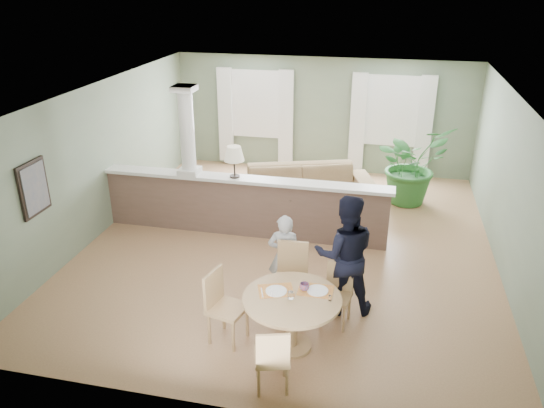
% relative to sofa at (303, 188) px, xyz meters
% --- Properties ---
extents(ground, '(8.00, 8.00, 0.00)m').
position_rel_sofa_xyz_m(ground, '(0.04, -1.62, -0.42)').
color(ground, tan).
rests_on(ground, ground).
extents(room_shell, '(7.02, 8.02, 2.71)m').
position_rel_sofa_xyz_m(room_shell, '(0.01, -1.00, 1.39)').
color(room_shell, gray).
rests_on(room_shell, ground).
extents(pony_wall, '(5.32, 0.38, 2.70)m').
position_rel_sofa_xyz_m(pony_wall, '(-0.94, -1.42, 0.29)').
color(pony_wall, brown).
rests_on(pony_wall, ground).
extents(sofa, '(3.07, 1.97, 0.84)m').
position_rel_sofa_xyz_m(sofa, '(0.00, 0.00, 0.00)').
color(sofa, '#937950').
rests_on(sofa, ground).
extents(houseplant, '(1.97, 1.96, 1.66)m').
position_rel_sofa_xyz_m(houseplant, '(2.12, 0.79, 0.41)').
color(houseplant, '#2A6A2B').
rests_on(houseplant, ground).
extents(dining_table, '(1.24, 1.24, 0.85)m').
position_rel_sofa_xyz_m(dining_table, '(0.60, -4.41, 0.18)').
color(dining_table, tan).
rests_on(dining_table, ground).
extents(chair_far_boy, '(0.48, 0.48, 1.02)m').
position_rel_sofa_xyz_m(chair_far_boy, '(0.43, -3.56, 0.14)').
color(chair_far_boy, tan).
rests_on(chair_far_boy, ground).
extents(chair_far_man, '(0.44, 0.44, 0.86)m').
position_rel_sofa_xyz_m(chair_far_man, '(1.10, -3.72, 0.06)').
color(chair_far_man, tan).
rests_on(chair_far_man, ground).
extents(chair_near, '(0.49, 0.49, 0.87)m').
position_rel_sofa_xyz_m(chair_near, '(0.53, -5.24, 0.06)').
color(chair_near, tan).
rests_on(chair_near, ground).
extents(chair_side, '(0.54, 0.54, 0.99)m').
position_rel_sofa_xyz_m(chair_side, '(-0.31, -4.44, 0.13)').
color(chair_side, tan).
rests_on(chair_side, ground).
extents(child_person, '(0.51, 0.35, 1.32)m').
position_rel_sofa_xyz_m(child_person, '(0.27, -3.27, 0.24)').
color(child_person, '#A7A8AD').
rests_on(child_person, ground).
extents(man_person, '(0.97, 0.81, 1.76)m').
position_rel_sofa_xyz_m(man_person, '(1.15, -3.42, 0.46)').
color(man_person, black).
rests_on(man_person, ground).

